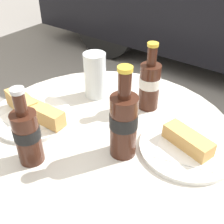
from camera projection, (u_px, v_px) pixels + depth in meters
bistro_table at (105, 167)px, 0.90m from camera, size 0.79×0.79×0.70m
cola_bottle_left at (150, 84)px, 0.88m from camera, size 0.07×0.07×0.22m
cola_bottle_right at (27, 134)px, 0.68m from camera, size 0.07×0.07×0.21m
cola_bottle_center at (124, 123)px, 0.69m from camera, size 0.07×0.07×0.25m
drinking_glass at (95, 77)px, 0.94m from camera, size 0.07×0.07×0.16m
lunch_plate_near at (187, 145)px, 0.75m from camera, size 0.26×0.26×0.05m
lunch_plate_far at (33, 113)px, 0.86m from camera, size 0.24×0.24×0.07m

